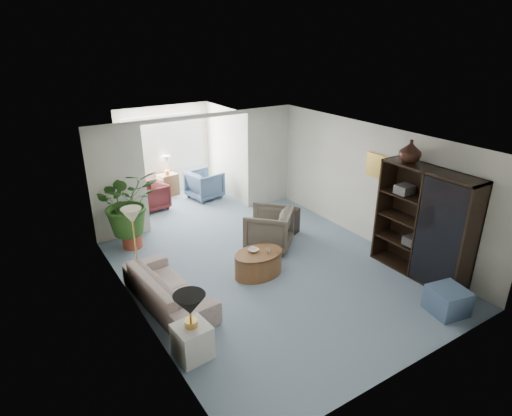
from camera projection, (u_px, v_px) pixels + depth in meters
floor at (273, 272)px, 8.06m from camera, size 6.00×6.00×0.00m
sunroom_floor at (184, 204)px, 11.25m from camera, size 2.60×2.60×0.00m
back_pier_left at (118, 183)px, 8.97m from camera, size 1.20×0.12×2.50m
back_pier_right at (268, 157)px, 10.86m from camera, size 1.20×0.12×2.50m
back_header at (197, 117)px, 9.46m from camera, size 2.60×0.12×0.10m
window_pane at (165, 143)px, 11.55m from camera, size 2.20×0.02×1.50m
window_blinds at (165, 143)px, 11.53m from camera, size 2.20×0.02×1.50m
framed_picture at (378, 166)px, 8.56m from camera, size 0.04×0.50×0.40m
sofa at (169, 288)px, 7.03m from camera, size 0.96×2.07×0.59m
end_table at (192, 341)px, 5.89m from camera, size 0.49×0.49×0.50m
table_lamp at (190, 305)px, 5.66m from camera, size 0.44×0.44×0.30m
floor_lamp at (132, 216)px, 7.38m from camera, size 0.36×0.36×0.28m
coffee_table at (258, 264)px, 7.91m from camera, size 1.21×1.21×0.45m
coffee_bowl at (253, 250)px, 7.87m from camera, size 0.25×0.25×0.05m
coffee_cup at (268, 251)px, 7.81m from camera, size 0.12×0.12×0.09m
wingback_chair at (269, 228)px, 8.86m from camera, size 1.28×1.28×0.84m
side_table_dark at (287, 222)px, 9.49m from camera, size 0.60×0.55×0.58m
entertainment_cabinet at (424, 224)px, 7.63m from camera, size 0.49×1.83×2.04m
cabinet_urn at (410, 151)px, 7.56m from camera, size 0.39×0.39×0.40m
ottoman at (447, 301)px, 6.84m from camera, size 0.63×0.63×0.43m
plant_pot at (132, 240)px, 8.95m from camera, size 0.40×0.40×0.32m
house_plant at (128, 202)px, 8.63m from camera, size 1.24×1.08×1.38m
sunroom_chair_blue at (205, 185)px, 11.52m from camera, size 0.94×0.93×0.75m
sunroom_chair_maroon at (151, 197)px, 10.79m from camera, size 0.85×0.83×0.67m
sunroom_table at (168, 184)px, 11.76m from camera, size 0.55×0.46×0.60m
shelf_clutter at (428, 223)px, 7.50m from camera, size 0.30×1.22×1.06m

